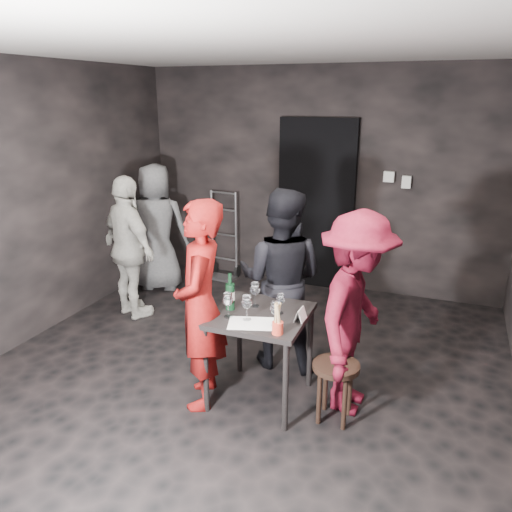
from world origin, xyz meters
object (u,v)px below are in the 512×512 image
at_px(hand_truck, 223,261).
at_px(man_maroon, 356,309).
at_px(woman_black, 281,272).
at_px(bystander_cream, 129,245).
at_px(bystander_grey, 157,225).
at_px(stool, 336,375).
at_px(breadstick_cup, 278,319).
at_px(server_red, 200,296).
at_px(wine_bottle, 230,296).
at_px(tasting_table, 260,325).

distance_m(hand_truck, man_maroon, 3.24).
bearing_deg(woman_black, bystander_cream, -14.67).
bearing_deg(man_maroon, woman_black, 63.95).
distance_m(woman_black, bystander_grey, 2.35).
bearing_deg(stool, breadstick_cup, -150.06).
distance_m(woman_black, bystander_cream, 1.89).
xyz_separation_m(stool, server_red, (-1.04, -0.13, 0.53)).
xyz_separation_m(wine_bottle, breadstick_cup, (0.48, -0.26, -0.00)).
xyz_separation_m(server_red, wine_bottle, (0.17, 0.17, -0.04)).
distance_m(hand_truck, wine_bottle, 2.85).
bearing_deg(server_red, stool, 76.06).
relative_size(man_maroon, wine_bottle, 5.60).
height_order(hand_truck, breadstick_cup, hand_truck).
distance_m(stool, woman_black, 1.07).
relative_size(stool, bystander_grey, 0.28).
relative_size(hand_truck, bystander_cream, 0.71).
xyz_separation_m(bystander_cream, breadstick_cup, (2.13, -1.26, 0.05)).
distance_m(hand_truck, bystander_cream, 1.66).
bearing_deg(wine_bottle, stool, -2.65).
xyz_separation_m(tasting_table, woman_black, (-0.04, 0.61, 0.22)).
bearing_deg(tasting_table, stool, -5.19).
distance_m(wine_bottle, breadstick_cup, 0.55).
bearing_deg(stool, hand_truck, 129.91).
bearing_deg(wine_bottle, man_maroon, 11.06).
xyz_separation_m(stool, woman_black, (-0.67, 0.67, 0.50)).
bearing_deg(hand_truck, stool, -44.66).
height_order(tasting_table, wine_bottle, wine_bottle).
height_order(woman_black, wine_bottle, woman_black).
distance_m(hand_truck, woman_black, 2.44).
relative_size(server_red, breadstick_cup, 7.27).
height_order(tasting_table, bystander_cream, bystander_cream).
bearing_deg(man_maroon, server_red, 112.50).
height_order(tasting_table, breadstick_cup, breadstick_cup).
distance_m(woman_black, man_maroon, 0.87).
bearing_deg(bystander_grey, man_maroon, 131.85).
distance_m(tasting_table, bystander_cream, 2.14).
relative_size(server_red, bystander_grey, 1.09).
relative_size(stool, man_maroon, 0.28).
xyz_separation_m(woman_black, breadstick_cup, (0.28, -0.89, -0.01)).
xyz_separation_m(server_red, bystander_cream, (-1.48, 1.17, -0.09)).
height_order(stool, wine_bottle, wine_bottle).
bearing_deg(stool, bystander_grey, 145.39).
relative_size(hand_truck, wine_bottle, 3.91).
xyz_separation_m(hand_truck, breadstick_cup, (1.73, -2.75, 0.65)).
distance_m(tasting_table, server_red, 0.52).
bearing_deg(man_maroon, bystander_grey, 64.23).
distance_m(server_red, bystander_grey, 2.59).
height_order(hand_truck, bystander_cream, bystander_cream).
relative_size(hand_truck, man_maroon, 0.70).
bearing_deg(man_maroon, bystander_cream, 77.42).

